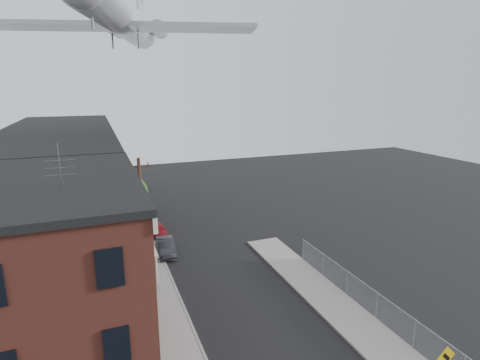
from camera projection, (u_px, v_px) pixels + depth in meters
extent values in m
cube|color=gray|center=(138.00, 237.00, 36.45)|extent=(3.00, 62.00, 0.12)
cube|color=gray|center=(346.00, 315.00, 24.05)|extent=(3.00, 26.00, 0.12)
cube|color=gray|center=(153.00, 235.00, 36.96)|extent=(0.15, 62.00, 0.14)
cube|color=gray|center=(327.00, 320.00, 23.54)|extent=(0.15, 26.00, 0.14)
cube|color=#3E1A13|center=(31.00, 290.00, 17.60)|extent=(10.00, 12.00, 10.00)
cube|color=black|center=(16.00, 185.00, 16.36)|extent=(10.30, 12.30, 0.30)
cube|color=beige|center=(136.00, 184.00, 18.25)|extent=(0.16, 12.20, 0.60)
cylinder|color=#515156|center=(60.00, 168.00, 15.01)|extent=(0.04, 0.04, 2.00)
cube|color=#5F5F5C|center=(51.00, 224.00, 26.19)|extent=(10.00, 7.00, 10.00)
cube|color=black|center=(41.00, 151.00, 24.95)|extent=(10.25, 7.00, 0.30)
cube|color=gray|center=(141.00, 267.00, 29.34)|extent=(1.80, 6.40, 0.25)
cube|color=beige|center=(139.00, 241.00, 28.81)|extent=(1.90, 6.50, 0.15)
cube|color=gray|center=(58.00, 197.00, 32.52)|extent=(10.00, 7.00, 10.00)
cube|color=black|center=(51.00, 138.00, 31.28)|extent=(10.25, 7.00, 0.30)
cube|color=gray|center=(132.00, 235.00, 35.67)|extent=(1.80, 6.40, 0.25)
cube|color=beige|center=(130.00, 214.00, 35.14)|extent=(1.90, 6.50, 0.15)
cube|color=#5F5F5C|center=(64.00, 179.00, 38.85)|extent=(10.00, 7.00, 10.00)
cube|color=black|center=(58.00, 130.00, 37.61)|extent=(10.25, 7.00, 0.30)
cube|color=gray|center=(126.00, 213.00, 42.00)|extent=(1.80, 6.40, 0.25)
cube|color=beige|center=(124.00, 194.00, 41.47)|extent=(1.90, 6.50, 0.15)
cube|color=gray|center=(67.00, 166.00, 45.18)|extent=(10.00, 7.00, 10.00)
cube|color=black|center=(62.00, 124.00, 43.94)|extent=(10.25, 7.00, 0.30)
cube|color=gray|center=(121.00, 197.00, 48.33)|extent=(1.80, 6.40, 0.25)
cube|color=beige|center=(120.00, 180.00, 47.80)|extent=(1.90, 6.50, 0.15)
cube|color=#5F5F5C|center=(70.00, 157.00, 51.51)|extent=(10.00, 7.00, 10.00)
cube|color=black|center=(66.00, 119.00, 50.27)|extent=(10.25, 7.00, 0.30)
cube|color=gray|center=(117.00, 184.00, 54.66)|extent=(1.80, 6.40, 0.25)
cube|color=beige|center=(116.00, 169.00, 54.13)|extent=(1.90, 6.50, 0.15)
cylinder|color=gray|center=(414.00, 335.00, 20.75)|extent=(0.06, 0.06, 1.90)
cylinder|color=gray|center=(377.00, 306.00, 23.46)|extent=(0.06, 0.06, 1.90)
cylinder|color=gray|center=(347.00, 283.00, 26.17)|extent=(0.06, 0.06, 1.90)
cylinder|color=gray|center=(323.00, 265.00, 28.88)|extent=(0.06, 0.06, 1.90)
cylinder|color=gray|center=(303.00, 250.00, 31.60)|extent=(0.06, 0.06, 1.90)
cube|color=gray|center=(378.00, 293.00, 23.24)|extent=(0.04, 18.00, 0.04)
cube|color=gray|center=(377.00, 306.00, 23.46)|extent=(0.02, 18.00, 1.80)
cube|color=yellow|center=(446.00, 357.00, 17.19)|extent=(1.10, 0.03, 1.10)
cube|color=black|center=(446.00, 357.00, 17.17)|extent=(0.52, 0.02, 0.52)
cylinder|color=black|center=(142.00, 213.00, 29.92)|extent=(0.26, 0.26, 9.00)
cube|color=black|center=(139.00, 167.00, 29.00)|extent=(1.80, 0.12, 0.12)
cylinder|color=black|center=(129.00, 165.00, 28.71)|extent=(0.08, 0.08, 0.25)
cylinder|color=black|center=(148.00, 164.00, 29.20)|extent=(0.08, 0.08, 0.25)
cylinder|color=black|center=(134.00, 214.00, 39.83)|extent=(0.24, 0.24, 2.40)
sphere|color=#1E4111|center=(133.00, 192.00, 39.25)|extent=(3.20, 3.20, 3.20)
sphere|color=#1E4111|center=(138.00, 197.00, 39.29)|extent=(2.24, 2.24, 2.24)
imported|color=maroon|center=(158.00, 230.00, 36.98)|extent=(1.86, 3.71, 1.21)
imported|color=black|center=(166.00, 247.00, 32.90)|extent=(1.58, 4.09, 1.33)
imported|color=gray|center=(147.00, 208.00, 43.74)|extent=(1.64, 3.98, 1.15)
cylinder|color=silver|center=(122.00, 18.00, 31.44)|extent=(8.89, 22.12, 2.95)
cone|color=silver|center=(143.00, 35.00, 42.15)|extent=(3.60, 3.47, 2.95)
cube|color=#939399|center=(119.00, 27.00, 30.33)|extent=(22.38, 9.78, 0.32)
cylinder|color=#939399|center=(116.00, 29.00, 38.78)|extent=(2.43, 3.96, 1.48)
cylinder|color=#939399|center=(159.00, 30.00, 39.19)|extent=(2.43, 3.96, 1.48)
cube|color=silver|center=(140.00, 10.00, 41.08)|extent=(1.18, 3.44, 5.17)
cylinder|color=#515156|center=(92.00, 20.00, 22.92)|extent=(0.15, 0.15, 1.11)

